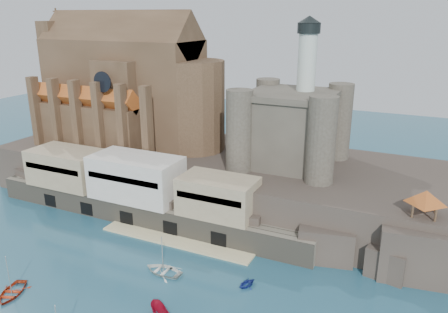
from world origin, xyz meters
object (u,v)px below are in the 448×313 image
church (130,91)px  castle_keep (292,124)px  pavilion (426,199)px  boat_0 (12,294)px

church → castle_keep: (40.21, -0.78, -3.81)m
pavilion → castle_keep: bearing=149.8°
castle_keep → boat_0: size_ratio=4.83×
church → pavilion: church is taller
pavilion → boat_0: size_ratio=1.06×
church → boat_0: church is taller
boat_0 → pavilion: bearing=9.4°
church → boat_0: bearing=-75.6°
pavilion → boat_0: pavilion is taller
pavilion → church: bearing=166.5°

